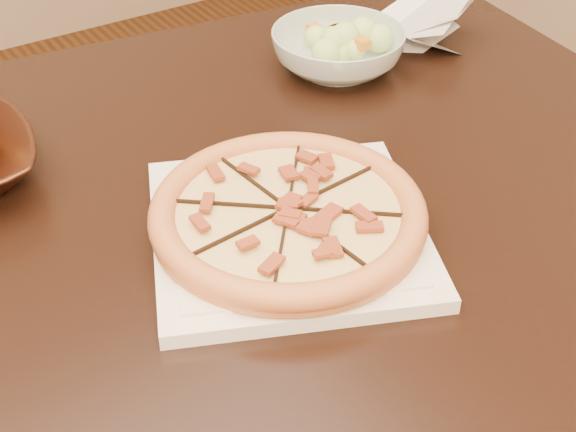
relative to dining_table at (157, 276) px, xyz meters
name	(u,v)px	position (x,y,z in m)	size (l,w,h in m)	color
dining_table	(157,276)	(0.00, 0.00, 0.00)	(1.57, 1.12, 0.75)	black
plate	(288,230)	(0.11, -0.12, 0.11)	(0.39, 0.39, 0.02)	silver
pizza	(288,213)	(0.11, -0.12, 0.13)	(0.30, 0.30, 0.03)	#B96A2F
salad_bowl	(338,51)	(0.39, 0.17, 0.13)	(0.20, 0.20, 0.06)	silver
salad	(339,20)	(0.39, 0.17, 0.18)	(0.09, 0.11, 0.04)	#CCE278
cling_film	(422,26)	(0.56, 0.18, 0.12)	(0.18, 0.15, 0.05)	silver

